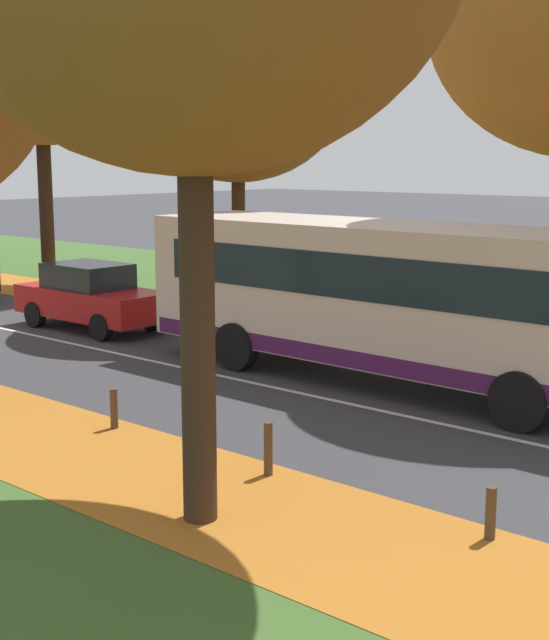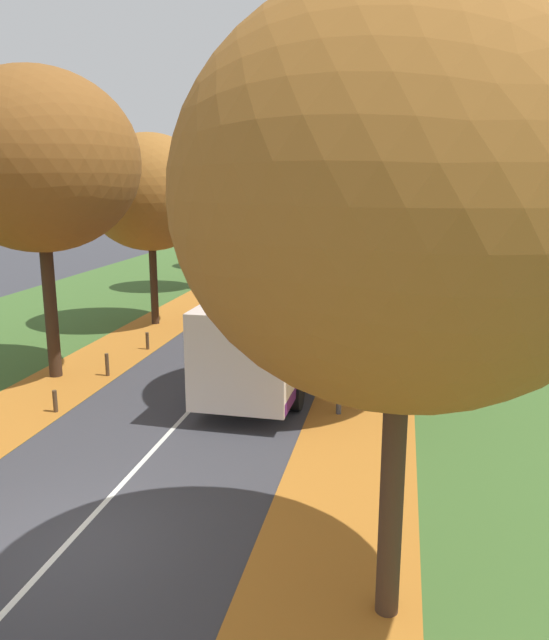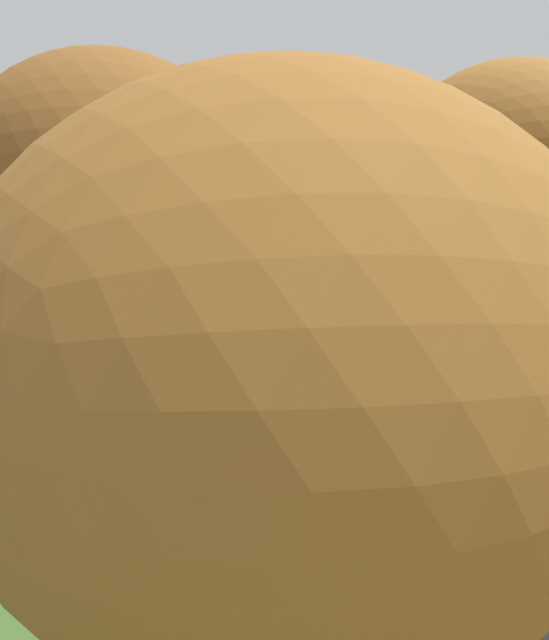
{
  "view_description": "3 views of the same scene",
  "coord_description": "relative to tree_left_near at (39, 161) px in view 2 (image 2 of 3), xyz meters",
  "views": [
    {
      "loc": [
        -12.14,
        1.31,
        4.19
      ],
      "look_at": [
        0.28,
        11.88,
        1.2
      ],
      "focal_mm": 50.0,
      "sensor_mm": 36.0,
      "label": 1
    },
    {
      "loc": [
        5.46,
        -8.85,
        6.22
      ],
      "look_at": [
        1.31,
        11.49,
        1.44
      ],
      "focal_mm": 35.0,
      "sensor_mm": 36.0,
      "label": 2
    },
    {
      "loc": [
        -7.48,
        -4.77,
        7.3
      ],
      "look_at": [
        1.7,
        15.52,
        1.49
      ],
      "focal_mm": 35.0,
      "sensor_mm": 36.0,
      "label": 3
    }
  ],
  "objects": [
    {
      "name": "ground_plane",
      "position": [
        5.18,
        -8.37,
        -6.65
      ],
      "size": [
        160.0,
        160.0,
        0.0
      ],
      "primitive_type": "plane",
      "color": "#38383D"
    },
    {
      "name": "grass_verge_left",
      "position": [
        -4.02,
        11.63,
        -6.65
      ],
      "size": [
        12.0,
        90.0,
        0.01
      ],
      "primitive_type": "cube",
      "color": "#3D6028",
      "rests_on": "ground"
    },
    {
      "name": "leaf_litter_left",
      "position": [
        0.58,
        5.63,
        -6.64
      ],
      "size": [
        2.8,
        60.0,
        0.0
      ],
      "primitive_type": "cube",
      "color": "#B26B23",
      "rests_on": "grass_verge_left"
    },
    {
      "name": "grass_verge_right",
      "position": [
        14.38,
        11.63,
        -6.65
      ],
      "size": [
        12.0,
        90.0,
        0.01
      ],
      "primitive_type": "cube",
      "color": "#3D6028",
      "rests_on": "ground"
    },
    {
      "name": "leaf_litter_right",
      "position": [
        9.78,
        5.63,
        -6.64
      ],
      "size": [
        2.8,
        60.0,
        0.0
      ],
      "primitive_type": "cube",
      "color": "#B26B23",
      "rests_on": "grass_verge_right"
    },
    {
      "name": "road_centre_line",
      "position": [
        5.18,
        11.63,
        -6.65
      ],
      "size": [
        0.12,
        80.0,
        0.01
      ],
      "primitive_type": "cube",
      "color": "silver",
      "rests_on": "ground"
    },
    {
      "name": "tree_left_near",
      "position": [
        0.0,
        0.0,
        0.0
      ],
      "size": [
        5.99,
        5.99,
        9.37
      ],
      "color": "#382619",
      "rests_on": "ground"
    },
    {
      "name": "tree_left_mid",
      "position": [
        0.33,
        7.49,
        -1.08
      ],
      "size": [
        5.34,
        5.34,
        7.98
      ],
      "color": "#382619",
      "rests_on": "ground"
    },
    {
      "name": "tree_left_far",
      "position": [
        -0.28,
        16.12,
        -0.51
      ],
      "size": [
        4.29,
        4.29,
        8.12
      ],
      "color": "black",
      "rests_on": "ground"
    },
    {
      "name": "tree_left_distant",
      "position": [
        0.03,
        25.11,
        -0.97
      ],
      "size": [
        4.49,
        4.49,
        7.73
      ],
      "color": "#422D1E",
      "rests_on": "ground"
    },
    {
      "name": "tree_right_nearest",
      "position": [
        10.66,
        -9.1,
        -0.69
      ],
      "size": [
        5.94,
        5.94,
        8.65
      ],
      "color": "#422D1E",
      "rests_on": "ground"
    },
    {
      "name": "tree_right_near",
      "position": [
        10.31,
        -0.23,
        0.28
      ],
      "size": [
        6.22,
        6.22,
        9.76
      ],
      "color": "#422D1E",
      "rests_on": "ground"
    },
    {
      "name": "tree_right_mid",
      "position": [
        10.4,
        8.97,
        -0.47
      ],
      "size": [
        5.93,
        5.93,
        8.87
      ],
      "color": "#382619",
      "rests_on": "ground"
    },
    {
      "name": "tree_right_far",
      "position": [
        10.27,
        17.29,
        0.68
      ],
      "size": [
        6.24,
        6.24,
        10.17
      ],
      "color": "black",
      "rests_on": "ground"
    },
    {
      "name": "tree_right_distant",
      "position": [
        10.72,
        26.49,
        -0.03
      ],
      "size": [
        5.22,
        5.22,
        9.0
      ],
      "color": "#382619",
      "rests_on": "ground"
    },
    {
      "name": "bollard_third",
      "position": [
        1.67,
        -2.86,
        -6.34
      ],
      "size": [
        0.12,
        0.12,
        0.62
      ],
      "primitive_type": "cylinder",
      "color": "#4C3823",
      "rests_on": "ground"
    },
    {
      "name": "bollard_fourth",
      "position": [
        1.61,
        0.34,
        -6.28
      ],
      "size": [
        0.12,
        0.12,
        0.74
      ],
      "primitive_type": "cylinder",
      "color": "#4C3823",
      "rests_on": "ground"
    },
    {
      "name": "bollard_fifth",
      "position": [
        1.63,
        3.54,
        -6.33
      ],
      "size": [
        0.12,
        0.12,
        0.64
      ],
      "primitive_type": "cylinder",
      "color": "#4C3823",
      "rests_on": "ground"
    },
    {
      "name": "streetlamp_right",
      "position": [
        8.85,
        -1.46,
        -2.92
      ],
      "size": [
        1.89,
        0.28,
        6.0
      ],
      "color": "#47474C",
      "rests_on": "ground"
    },
    {
      "name": "bus",
      "position": [
        6.9,
        1.86,
        -4.95
      ],
      "size": [
        2.82,
        10.45,
        2.98
      ],
      "color": "beige",
      "rests_on": "ground"
    },
    {
      "name": "car_red_lead",
      "position": [
        6.63,
        10.44,
        -5.84
      ],
      "size": [
        1.8,
        4.21,
        1.62
      ],
      "color": "#B21919",
      "rests_on": "ground"
    },
    {
      "name": "car_black_following",
      "position": [
        6.74,
        17.92,
        -5.84
      ],
      "size": [
        1.94,
        4.28,
        1.62
      ],
      "color": "black",
      "rests_on": "ground"
    },
    {
      "name": "car_green_third_in_line",
      "position": [
        6.86,
        25.09,
        -5.84
      ],
      "size": [
        1.79,
        4.2,
        1.62
      ],
      "color": "#1E6038",
      "rests_on": "ground"
    }
  ]
}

